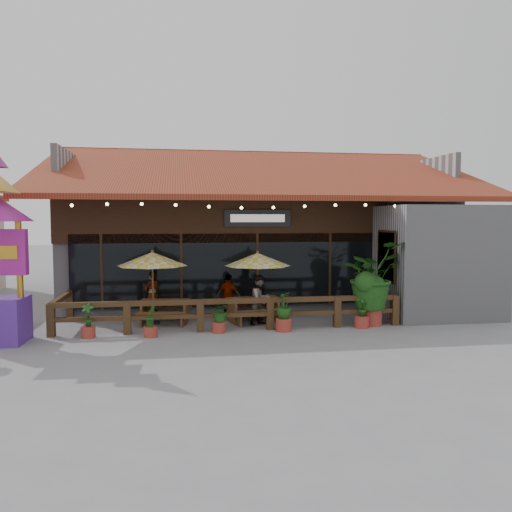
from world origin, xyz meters
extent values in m
plane|color=gray|center=(0.00, 0.00, 0.00)|extent=(100.00, 100.00, 0.00)
cube|color=#A8A7AC|center=(0.00, 7.00, 2.00)|extent=(14.00, 10.00, 4.00)
cube|color=#341D10|center=(-1.50, 1.92, 3.20)|extent=(11.00, 0.16, 1.60)
cube|color=black|center=(-1.50, 1.90, 1.50)|extent=(10.00, 0.12, 2.40)
cube|color=#FFCE72|center=(-1.50, 2.10, 1.50)|extent=(9.80, 0.05, 2.20)
cube|color=#A8A7AC|center=(5.25, 0.65, 1.80)|extent=(3.50, 2.70, 3.60)
cube|color=red|center=(3.44, 0.50, 2.00)|extent=(0.06, 1.20, 1.50)
cube|color=#341D10|center=(3.43, 0.50, 2.00)|extent=(0.04, 1.34, 1.64)
cube|color=brown|center=(0.00, 3.50, 4.90)|extent=(15.50, 7.05, 2.37)
cube|color=brown|center=(0.00, 10.50, 4.90)|extent=(15.50, 7.05, 2.37)
cube|color=brown|center=(0.00, 7.00, 6.02)|extent=(15.50, 0.30, 0.12)
cube|color=#A8A7AC|center=(-7.00, 7.00, 4.70)|extent=(0.20, 9.00, 1.80)
cube|color=#A8A7AC|center=(7.00, 7.00, 4.70)|extent=(0.20, 9.00, 1.80)
cube|color=black|center=(-0.50, 1.80, 3.20)|extent=(2.20, 0.10, 0.55)
cube|color=silver|center=(-0.50, 1.74, 3.20)|extent=(1.80, 0.02, 0.25)
cube|color=#341D10|center=(-5.50, 1.86, 1.50)|extent=(0.08, 0.08, 2.40)
cube|color=#341D10|center=(-3.00, 1.86, 1.50)|extent=(0.08, 0.08, 2.40)
cube|color=#341D10|center=(-0.50, 1.86, 1.50)|extent=(0.08, 0.08, 2.40)
cube|color=#341D10|center=(2.00, 1.86, 1.50)|extent=(0.08, 0.08, 2.40)
sphere|color=#FFE98C|center=(-6.00, 0.08, 3.55)|extent=(0.09, 0.09, 0.09)
sphere|color=#FFE98C|center=(-5.05, 0.08, 3.59)|extent=(0.09, 0.09, 0.09)
sphere|color=#FFE98C|center=(-4.10, 0.08, 3.60)|extent=(0.09, 0.09, 0.09)
sphere|color=#FFE98C|center=(-3.15, 0.08, 3.57)|extent=(0.09, 0.09, 0.09)
sphere|color=#FFE98C|center=(-2.20, 0.08, 3.53)|extent=(0.09, 0.09, 0.09)
sphere|color=#FFE98C|center=(-1.25, 0.08, 3.50)|extent=(0.09, 0.09, 0.09)
sphere|color=#FFE98C|center=(-0.30, 0.08, 3.51)|extent=(0.09, 0.09, 0.09)
sphere|color=#FFE98C|center=(0.65, 0.08, 3.55)|extent=(0.09, 0.09, 0.09)
sphere|color=#FFE98C|center=(1.60, 0.08, 3.59)|extent=(0.09, 0.09, 0.09)
sphere|color=#FFE98C|center=(2.55, 0.08, 3.60)|extent=(0.09, 0.09, 0.09)
sphere|color=#FFE98C|center=(3.50, 0.08, 3.57)|extent=(0.09, 0.09, 0.09)
cube|color=#4D331B|center=(-6.50, -0.50, 0.45)|extent=(0.20, 0.20, 0.90)
cube|color=#4D331B|center=(-4.50, -0.50, 0.45)|extent=(0.20, 0.20, 0.90)
cube|color=#4D331B|center=(-2.50, -0.50, 0.45)|extent=(0.20, 0.20, 0.90)
cube|color=#4D331B|center=(-0.50, -0.50, 0.45)|extent=(0.20, 0.20, 0.90)
cube|color=#4D331B|center=(1.50, -0.50, 0.45)|extent=(0.20, 0.20, 0.90)
cube|color=#4D331B|center=(3.30, -0.50, 0.45)|extent=(0.20, 0.20, 0.90)
cube|color=#4D331B|center=(-1.60, -0.50, 0.85)|extent=(9.80, 0.16, 0.14)
cube|color=#4D331B|center=(-1.60, -0.50, 0.45)|extent=(9.80, 0.12, 0.12)
cube|color=#4D331B|center=(-6.50, 0.75, 0.85)|extent=(0.16, 2.50, 0.14)
cube|color=#4D331B|center=(-6.50, 1.90, 0.45)|extent=(0.20, 0.20, 0.90)
cylinder|color=brown|center=(-3.86, 0.81, 1.06)|extent=(0.06, 0.06, 2.11)
cone|color=yellow|center=(-3.86, 0.81, 1.97)|extent=(2.31, 2.31, 0.41)
sphere|color=brown|center=(-3.86, 0.81, 2.20)|extent=(0.09, 0.09, 0.09)
cylinder|color=black|center=(-3.86, 0.81, 0.03)|extent=(0.40, 0.40, 0.06)
cylinder|color=brown|center=(-0.66, 0.79, 1.03)|extent=(0.05, 0.05, 2.06)
cone|color=yellow|center=(-0.66, 0.79, 1.92)|extent=(2.33, 2.33, 0.40)
sphere|color=brown|center=(-0.66, 0.79, 2.15)|extent=(0.09, 0.09, 0.09)
cylinder|color=black|center=(-0.66, 0.79, 0.03)|extent=(0.39, 0.39, 0.05)
cube|color=brown|center=(-3.51, 0.80, 0.69)|extent=(1.58, 0.93, 0.06)
cube|color=brown|center=(-4.16, 0.91, 0.34)|extent=(0.18, 0.65, 0.69)
cube|color=brown|center=(-2.87, 0.70, 0.34)|extent=(0.18, 0.65, 0.69)
cube|color=brown|center=(-3.60, 0.30, 0.41)|extent=(1.51, 0.50, 0.05)
cube|color=brown|center=(-3.43, 1.31, 0.41)|extent=(1.51, 0.50, 0.05)
cube|color=brown|center=(-0.80, 0.61, 0.73)|extent=(1.69, 1.03, 0.06)
cube|color=brown|center=(-1.48, 0.48, 0.36)|extent=(0.21, 0.69, 0.73)
cube|color=brown|center=(-0.13, 0.75, 0.36)|extent=(0.21, 0.69, 0.73)
cube|color=brown|center=(-0.70, 0.08, 0.43)|extent=(1.59, 0.58, 0.05)
cube|color=brown|center=(-0.91, 1.14, 0.43)|extent=(1.59, 0.58, 0.05)
cylinder|color=gold|center=(-7.09, -1.01, 2.14)|extent=(0.16, 0.16, 1.95)
cylinder|color=#9C362A|center=(2.60, -0.34, 0.25)|extent=(0.67, 0.67, 0.49)
imported|color=#215418|center=(2.60, -0.34, 1.51)|extent=(2.36, 2.26, 2.02)
sphere|color=#215418|center=(2.77, -0.45, 1.12)|extent=(0.67, 0.67, 0.67)
sphere|color=#215418|center=(2.47, -0.18, 1.35)|extent=(0.58, 0.58, 0.58)
imported|color=#341D10|center=(-3.93, 1.64, 0.75)|extent=(0.65, 0.63, 1.51)
imported|color=#341D10|center=(-0.66, 0.19, 0.75)|extent=(0.92, 0.89, 1.50)
imported|color=#341D10|center=(-1.50, 1.39, 0.71)|extent=(0.88, 0.75, 1.41)
cylinder|color=#9C362A|center=(-5.50, -0.76, 0.15)|extent=(0.38, 0.38, 0.30)
imported|color=#215418|center=(-5.50, -0.76, 0.61)|extent=(0.37, 0.28, 0.62)
cylinder|color=#9C362A|center=(-3.85, -0.93, 0.14)|extent=(0.36, 0.36, 0.29)
imported|color=#215418|center=(-3.85, -0.93, 0.58)|extent=(0.33, 0.38, 0.59)
cylinder|color=#9C362A|center=(-1.99, -0.69, 0.15)|extent=(0.38, 0.38, 0.30)
imported|color=#215418|center=(-1.99, -0.69, 0.61)|extent=(0.74, 0.71, 0.62)
cylinder|color=#9C362A|center=(-0.16, -0.79, 0.18)|extent=(0.45, 0.45, 0.36)
imported|color=#215418|center=(-0.16, -0.79, 0.74)|extent=(0.59, 0.59, 0.75)
cylinder|color=#9C362A|center=(2.18, -0.71, 0.17)|extent=(0.42, 0.42, 0.34)
imported|color=#215418|center=(2.18, -0.71, 0.68)|extent=(0.43, 0.43, 0.69)
camera|label=1|loc=(-3.07, -14.44, 3.16)|focal=35.00mm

